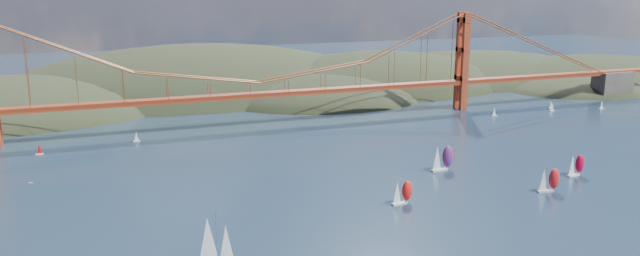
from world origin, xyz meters
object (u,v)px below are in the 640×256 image
object	(u,v)px
racer_0	(402,192)
racer_rwb	(442,158)
racer_1	(549,180)
racer_2	(576,165)
sloop_navy	(213,243)

from	to	relation	value
racer_0	racer_rwb	distance (m)	42.69
racer_0	racer_rwb	size ratio (longest dim) A/B	0.80
racer_1	racer_rwb	bearing A→B (deg)	125.96
racer_0	racer_2	bearing A→B (deg)	-4.53
racer_0	racer_rwb	bearing A→B (deg)	32.94
sloop_navy	racer_2	distance (m)	144.89
racer_2	racer_rwb	distance (m)	49.09
racer_0	racer_1	xyz separation A→B (m)	(52.96, -7.28, 0.30)
sloop_navy	racer_0	bearing A→B (deg)	16.74
sloop_navy	racer_2	xyz separation A→B (m)	(142.02, 28.57, -2.36)
sloop_navy	racer_rwb	bearing A→B (deg)	24.35
sloop_navy	racer_1	world-z (taller)	sloop_navy
racer_1	sloop_navy	bearing A→B (deg)	-166.21
sloop_navy	racer_1	xyz separation A→B (m)	(119.57, 17.25, -2.21)
racer_2	racer_1	bearing A→B (deg)	-161.12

